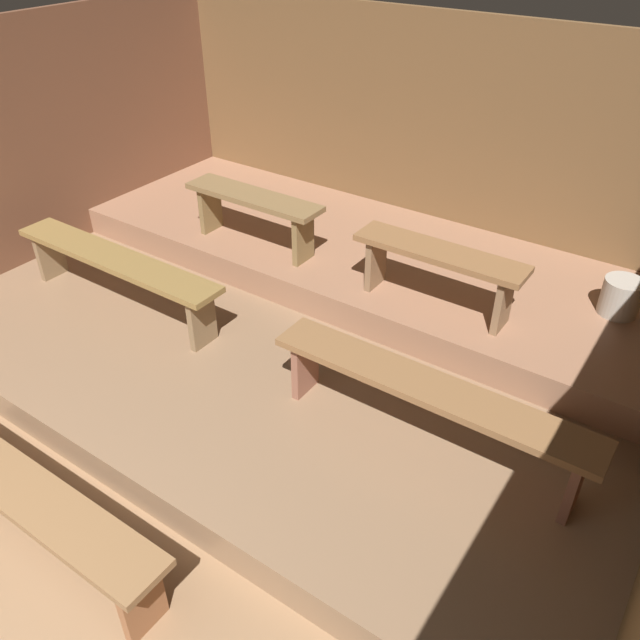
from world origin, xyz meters
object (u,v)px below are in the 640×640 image
at_px(bench_floor_center, 26,498).
at_px(bench_lower_left, 116,266).
at_px(pail_middle, 621,297).
at_px(bench_lower_right, 428,396).
at_px(bench_middle_right, 439,263).
at_px(bench_middle_left, 254,207).

distance_m(bench_floor_center, bench_lower_left, 2.04).
bearing_deg(pail_middle, bench_lower_left, -152.20).
height_order(bench_floor_center, bench_lower_left, bench_lower_left).
bearing_deg(bench_lower_right, pail_middle, 69.79).
bearing_deg(bench_middle_right, pail_middle, 30.21).
xyz_separation_m(bench_lower_left, bench_middle_left, (0.48, 1.07, 0.21)).
xyz_separation_m(bench_lower_left, bench_middle_right, (2.15, 1.07, 0.21)).
relative_size(bench_lower_left, bench_lower_right, 1.00).
relative_size(bench_floor_center, bench_lower_left, 0.97).
height_order(bench_lower_left, bench_middle_left, bench_middle_left).
bearing_deg(pail_middle, bench_lower_right, -110.21).
distance_m(bench_lower_left, bench_middle_right, 2.42).
height_order(bench_floor_center, bench_middle_left, bench_middle_left).
relative_size(bench_floor_center, bench_middle_right, 1.55).
bearing_deg(bench_floor_center, pail_middle, 58.10).
relative_size(bench_middle_left, bench_middle_right, 1.00).
distance_m(bench_lower_right, bench_middle_right, 1.20).
bearing_deg(bench_middle_left, bench_lower_left, -114.28).
relative_size(bench_lower_right, bench_middle_left, 1.59).
bearing_deg(bench_middle_right, bench_middle_left, 180.00).
xyz_separation_m(bench_floor_center, bench_lower_left, (-1.17, 1.66, 0.24)).
relative_size(bench_lower_left, bench_middle_right, 1.59).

